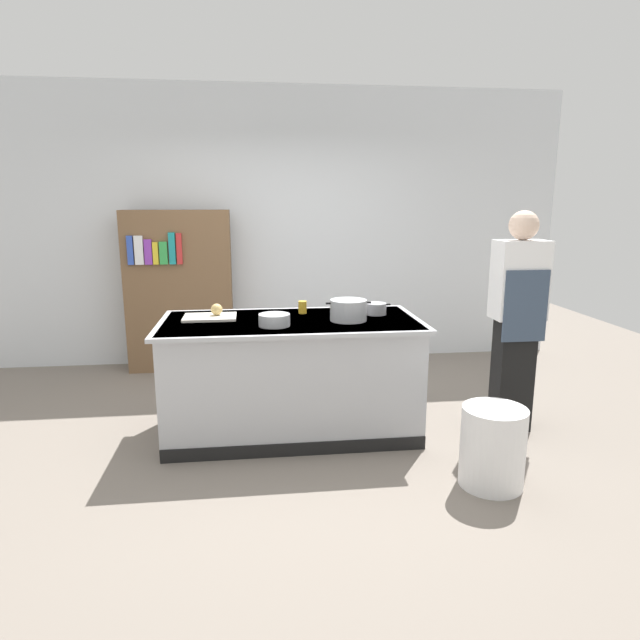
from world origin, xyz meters
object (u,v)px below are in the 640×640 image
at_px(juice_cup, 302,307).
at_px(person_chef, 517,317).
at_px(bookshelf, 179,291).
at_px(sauce_pan, 376,309).
at_px(onion, 217,309).
at_px(trash_bin, 493,447).
at_px(stock_pot, 348,310).
at_px(mixing_bowl, 274,320).

distance_m(juice_cup, person_chef, 1.67).
distance_m(juice_cup, bookshelf, 1.95).
relative_size(sauce_pan, bookshelf, 0.14).
relative_size(onion, trash_bin, 0.17).
bearing_deg(sauce_pan, juice_cup, 169.16).
relative_size(stock_pot, mixing_bowl, 1.50).
height_order(stock_pot, bookshelf, bookshelf).
height_order(mixing_bowl, juice_cup, juice_cup).
bearing_deg(bookshelf, stock_pot, -51.29).
xyz_separation_m(trash_bin, bookshelf, (-2.27, 2.80, 0.59)).
bearing_deg(person_chef, bookshelf, 52.67).
bearing_deg(sauce_pan, trash_bin, -65.34).
distance_m(sauce_pan, person_chef, 1.09).
xyz_separation_m(stock_pot, mixing_bowl, (-0.56, -0.12, -0.04)).
bearing_deg(bookshelf, person_chef, -35.02).
distance_m(sauce_pan, juice_cup, 0.59).
distance_m(onion, sauce_pan, 1.25).
height_order(onion, trash_bin, onion).
xyz_separation_m(sauce_pan, bookshelf, (-1.75, 1.67, -0.09)).
bearing_deg(onion, juice_cup, 7.59).
relative_size(onion, sauce_pan, 0.38).
bearing_deg(stock_pot, onion, 167.48).
relative_size(stock_pot, juice_cup, 3.43).
relative_size(sauce_pan, mixing_bowl, 1.03).
bearing_deg(person_chef, onion, 79.89).
bearing_deg(trash_bin, bookshelf, 129.08).
height_order(onion, juice_cup, onion).
relative_size(stock_pot, trash_bin, 0.66).
height_order(stock_pot, juice_cup, stock_pot).
relative_size(onion, juice_cup, 0.90).
height_order(juice_cup, person_chef, person_chef).
height_order(stock_pot, mixing_bowl, stock_pot).
bearing_deg(juice_cup, bookshelf, 127.07).
height_order(stock_pot, person_chef, person_chef).
bearing_deg(mixing_bowl, onion, 142.05).
distance_m(mixing_bowl, bookshelf, 2.19).
xyz_separation_m(onion, mixing_bowl, (0.43, -0.34, -0.02)).
height_order(sauce_pan, trash_bin, sauce_pan).
distance_m(mixing_bowl, trash_bin, 1.71).
bearing_deg(sauce_pan, stock_pot, -141.93).
bearing_deg(juice_cup, stock_pot, -44.13).
xyz_separation_m(onion, stock_pot, (1.00, -0.22, 0.01)).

